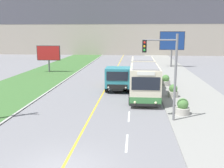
# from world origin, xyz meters

# --- Properties ---
(lane_marking_centre) EXTENTS (2.88, 140.00, 0.01)m
(lane_marking_centre) POSITION_xyz_m (0.38, 2.37, 0.00)
(lane_marking_centre) COLOR gold
(lane_marking_centre) RESTS_ON ground_plane
(apartment_block_background) EXTENTS (80.00, 8.04, 23.11)m
(apartment_block_background) POSITION_xyz_m (0.00, 63.29, 11.56)
(apartment_block_background) COLOR #A89E8E
(apartment_block_background) RESTS_ON ground_plane
(city_bus) EXTENTS (2.62, 12.64, 3.11)m
(city_bus) POSITION_xyz_m (3.96, 15.81, 1.58)
(city_bus) COLOR beige
(city_bus) RESTS_ON ground_plane
(dump_truck) EXTENTS (2.53, 6.13, 2.47)m
(dump_truck) POSITION_xyz_m (1.43, 16.38, 1.25)
(dump_truck) COLOR black
(dump_truck) RESTS_ON ground_plane
(traffic_light_mast) EXTENTS (2.28, 0.32, 5.83)m
(traffic_light_mast) POSITION_xyz_m (5.11, 7.01, 3.72)
(traffic_light_mast) COLOR slate
(traffic_light_mast) RESTS_ON ground_plane
(billboard_large) EXTENTS (4.20, 0.24, 6.11)m
(billboard_large) POSITION_xyz_m (9.30, 35.57, 4.37)
(billboard_large) COLOR #59595B
(billboard_large) RESTS_ON ground_plane
(billboard_small) EXTENTS (3.54, 0.24, 4.01)m
(billboard_small) POSITION_xyz_m (-9.81, 28.02, 2.79)
(billboard_small) COLOR #59595B
(billboard_small) RESTS_ON ground_plane
(planter_round_near) EXTENTS (1.02, 1.02, 1.17)m
(planter_round_near) POSITION_xyz_m (6.60, 8.47, 0.59)
(planter_round_near) COLOR #B7B2A8
(planter_round_near) RESTS_ON sidewalk_right
(planter_round_second) EXTENTS (0.96, 0.96, 1.16)m
(planter_round_second) POSITION_xyz_m (6.65, 13.72, 0.59)
(planter_round_second) COLOR #B7B2A8
(planter_round_second) RESTS_ON sidewalk_right
(planter_round_third) EXTENTS (1.04, 1.04, 1.22)m
(planter_round_third) POSITION_xyz_m (6.54, 18.96, 0.61)
(planter_round_third) COLOR #B7B2A8
(planter_round_third) RESTS_ON sidewalk_right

